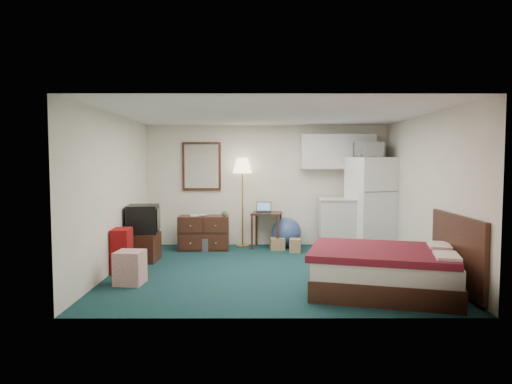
{
  "coord_description": "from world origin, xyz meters",
  "views": [
    {
      "loc": [
        -0.24,
        -7.26,
        1.78
      ],
      "look_at": [
        -0.22,
        0.39,
        1.24
      ],
      "focal_mm": 32.0,
      "sensor_mm": 36.0,
      "label": 1
    }
  ],
  "objects_px": {
    "tv_stand": "(144,247)",
    "bed": "(383,271)",
    "desk": "(266,230)",
    "fridge": "(370,204)",
    "suitcase": "(122,250)",
    "dresser": "(204,233)",
    "floor_lamp": "(242,202)",
    "kitchen_counter": "(342,224)"
  },
  "relations": [
    {
      "from": "desk",
      "to": "bed",
      "type": "relative_size",
      "value": 0.39
    },
    {
      "from": "desk",
      "to": "tv_stand",
      "type": "bearing_deg",
      "value": -140.0
    },
    {
      "from": "tv_stand",
      "to": "kitchen_counter",
      "type": "bearing_deg",
      "value": 19.56
    },
    {
      "from": "dresser",
      "to": "desk",
      "type": "height_order",
      "value": "desk"
    },
    {
      "from": "bed",
      "to": "floor_lamp",
      "type": "bearing_deg",
      "value": 135.75
    },
    {
      "from": "dresser",
      "to": "suitcase",
      "type": "height_order",
      "value": "suitcase"
    },
    {
      "from": "floor_lamp",
      "to": "kitchen_counter",
      "type": "height_order",
      "value": "floor_lamp"
    },
    {
      "from": "dresser",
      "to": "desk",
      "type": "xyz_separation_m",
      "value": [
        1.25,
        0.22,
        0.02
      ]
    },
    {
      "from": "suitcase",
      "to": "tv_stand",
      "type": "bearing_deg",
      "value": 76.92
    },
    {
      "from": "bed",
      "to": "tv_stand",
      "type": "height_order",
      "value": "bed"
    },
    {
      "from": "floor_lamp",
      "to": "dresser",
      "type": "bearing_deg",
      "value": -155.73
    },
    {
      "from": "kitchen_counter",
      "to": "fridge",
      "type": "relative_size",
      "value": 0.54
    },
    {
      "from": "dresser",
      "to": "floor_lamp",
      "type": "xyz_separation_m",
      "value": [
        0.76,
        0.34,
        0.57
      ]
    },
    {
      "from": "dresser",
      "to": "bed",
      "type": "relative_size",
      "value": 0.54
    },
    {
      "from": "dresser",
      "to": "floor_lamp",
      "type": "height_order",
      "value": "floor_lamp"
    },
    {
      "from": "floor_lamp",
      "to": "fridge",
      "type": "distance_m",
      "value": 2.56
    },
    {
      "from": "kitchen_counter",
      "to": "suitcase",
      "type": "relative_size",
      "value": 1.43
    },
    {
      "from": "tv_stand",
      "to": "bed",
      "type": "bearing_deg",
      "value": -24.15
    },
    {
      "from": "desk",
      "to": "tv_stand",
      "type": "xyz_separation_m",
      "value": [
        -2.2,
        -1.25,
        -0.11
      ]
    },
    {
      "from": "kitchen_counter",
      "to": "floor_lamp",
      "type": "bearing_deg",
      "value": 174.06
    },
    {
      "from": "dresser",
      "to": "floor_lamp",
      "type": "relative_size",
      "value": 0.54
    },
    {
      "from": "dresser",
      "to": "suitcase",
      "type": "distance_m",
      "value": 2.13
    },
    {
      "from": "desk",
      "to": "kitchen_counter",
      "type": "distance_m",
      "value": 1.52
    },
    {
      "from": "dresser",
      "to": "tv_stand",
      "type": "bearing_deg",
      "value": -134.63
    },
    {
      "from": "dresser",
      "to": "bed",
      "type": "distance_m",
      "value": 4.03
    },
    {
      "from": "bed",
      "to": "tv_stand",
      "type": "relative_size",
      "value": 3.38
    },
    {
      "from": "suitcase",
      "to": "fridge",
      "type": "bearing_deg",
      "value": 19.44
    },
    {
      "from": "dresser",
      "to": "desk",
      "type": "relative_size",
      "value": 1.38
    },
    {
      "from": "fridge",
      "to": "tv_stand",
      "type": "bearing_deg",
      "value": 175.52
    },
    {
      "from": "bed",
      "to": "suitcase",
      "type": "relative_size",
      "value": 2.64
    },
    {
      "from": "dresser",
      "to": "fridge",
      "type": "bearing_deg",
      "value": -3.23
    },
    {
      "from": "desk",
      "to": "fridge",
      "type": "height_order",
      "value": "fridge"
    },
    {
      "from": "fridge",
      "to": "bed",
      "type": "xyz_separation_m",
      "value": [
        -0.55,
        -2.89,
        -0.62
      ]
    },
    {
      "from": "desk",
      "to": "suitcase",
      "type": "relative_size",
      "value": 1.04
    },
    {
      "from": "floor_lamp",
      "to": "suitcase",
      "type": "bearing_deg",
      "value": -130.64
    },
    {
      "from": "dresser",
      "to": "bed",
      "type": "xyz_separation_m",
      "value": [
        2.74,
        -2.96,
        -0.04
      ]
    },
    {
      "from": "fridge",
      "to": "bed",
      "type": "distance_m",
      "value": 3.01
    },
    {
      "from": "suitcase",
      "to": "dresser",
      "type": "bearing_deg",
      "value": 56.57
    },
    {
      "from": "floor_lamp",
      "to": "bed",
      "type": "relative_size",
      "value": 0.99
    },
    {
      "from": "dresser",
      "to": "bed",
      "type": "bearing_deg",
      "value": -49.3
    },
    {
      "from": "floor_lamp",
      "to": "tv_stand",
      "type": "xyz_separation_m",
      "value": [
        -1.71,
        -1.37,
        -0.66
      ]
    },
    {
      "from": "fridge",
      "to": "desk",
      "type": "bearing_deg",
      "value": 154.55
    }
  ]
}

